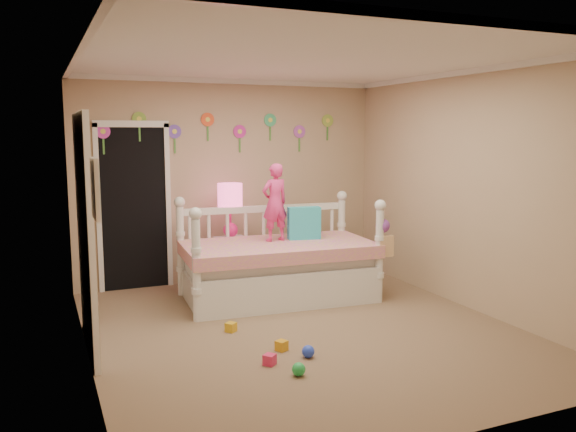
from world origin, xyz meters
name	(u,v)px	position (x,y,z in m)	size (l,w,h in m)	color
floor	(303,330)	(0.00, 0.00, 0.00)	(4.00, 4.50, 0.01)	#7F684C
ceiling	(304,59)	(0.00, 0.00, 2.60)	(4.00, 4.50, 0.01)	white
back_wall	(231,181)	(0.00, 2.25, 1.30)	(4.00, 0.01, 2.60)	tan
left_wall	(82,210)	(-2.00, 0.00, 1.30)	(0.01, 4.50, 2.60)	tan
right_wall	(470,191)	(2.00, 0.00, 1.30)	(0.01, 4.50, 2.60)	tan
crown_molding	(304,62)	(0.00, 0.00, 2.57)	(4.00, 4.50, 0.06)	white
daybed	(278,248)	(0.20, 1.13, 0.60)	(2.21, 1.19, 1.20)	white
pillow_turquoise	(304,223)	(0.57, 1.20, 0.86)	(0.38, 0.13, 0.38)	#249EB4
pillow_lime	(305,223)	(0.64, 1.33, 0.84)	(0.36, 0.13, 0.34)	#68BF3A
child	(275,203)	(0.20, 1.23, 1.12)	(0.33, 0.22, 0.91)	#F43788
nightstand	(231,262)	(-0.15, 1.85, 0.32)	(0.38, 0.29, 0.63)	white
table_lamp	(230,202)	(-0.15, 1.85, 1.08)	(0.31, 0.31, 0.67)	#F42080
closet_doorway	(134,206)	(-1.25, 2.23, 1.03)	(0.90, 0.04, 2.07)	black
flower_decals	(224,132)	(-0.09, 2.24, 1.94)	(3.40, 0.02, 0.50)	#B2668C
mirror_closet	(86,234)	(-1.96, 0.30, 1.05)	(0.07, 1.30, 2.10)	white
wall_picture	(95,189)	(-1.97, -0.90, 1.55)	(0.05, 0.34, 0.42)	white
hanging_bag	(383,239)	(1.25, 0.53, 0.73)	(0.20, 0.16, 0.36)	beige
toy_scatter	(283,341)	(-0.36, -0.35, 0.06)	(0.80, 1.30, 0.11)	#996666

